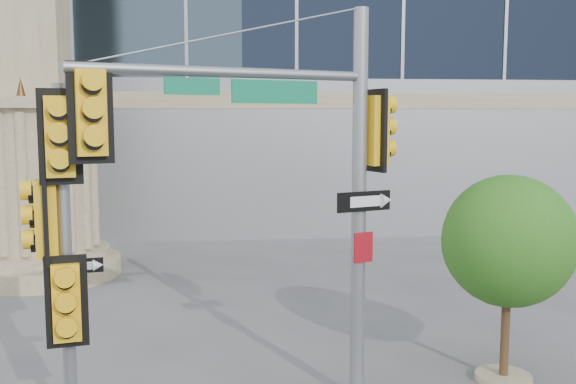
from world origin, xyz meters
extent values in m
cylinder|color=gray|center=(-6.00, 9.00, 0.25)|extent=(4.40, 4.40, 0.50)
cylinder|color=gray|center=(-6.00, 9.00, 0.65)|extent=(3.80, 3.80, 0.30)
cylinder|color=gray|center=(-6.00, 9.00, 2.80)|extent=(3.00, 3.00, 4.00)
cylinder|color=gray|center=(-6.00, 9.00, 4.95)|extent=(3.50, 3.50, 0.30)
cone|color=#472D14|center=(-4.70, 9.00, 5.35)|extent=(0.24, 0.24, 0.50)
cylinder|color=slate|center=(1.28, -0.06, 3.10)|extent=(0.23, 0.23, 6.19)
cylinder|color=slate|center=(-0.76, -0.79, 5.16)|extent=(4.13, 1.61, 0.14)
cube|color=#0E774F|center=(-0.07, -0.56, 4.90)|extent=(1.28, 0.49, 0.33)
cube|color=yellow|center=(-2.51, -1.42, 4.59)|extent=(0.63, 0.46, 1.29)
cube|color=yellow|center=(1.55, 0.04, 4.34)|extent=(0.46, 0.63, 1.29)
cube|color=black|center=(1.33, -0.19, 3.25)|extent=(0.90, 0.35, 0.31)
cube|color=maroon|center=(1.33, -0.19, 2.53)|extent=(0.32, 0.14, 0.47)
cylinder|color=slate|center=(-2.98, -1.00, 2.49)|extent=(0.18, 0.18, 4.99)
cube|color=yellow|center=(-2.94, -1.22, 4.29)|extent=(0.59, 0.38, 1.25)
cube|color=yellow|center=(-3.20, -1.04, 3.19)|extent=(0.38, 0.59, 1.25)
cube|color=yellow|center=(-2.94, -1.22, 2.09)|extent=(0.59, 0.38, 1.25)
cube|color=black|center=(-2.78, -1.08, 2.54)|extent=(0.61, 0.15, 0.20)
cylinder|color=gray|center=(3.98, 0.40, 0.05)|extent=(0.96, 0.96, 0.11)
cylinder|color=#382314|center=(3.98, 0.40, 0.96)|extent=(0.15, 0.15, 1.93)
sphere|color=#2B5C15|center=(3.98, 0.40, 2.46)|extent=(2.25, 2.25, 2.25)
sphere|color=#2B5C15|center=(4.46, 0.67, 2.14)|extent=(1.39, 1.39, 1.39)
sphere|color=#2B5C15|center=(3.60, 0.14, 2.20)|extent=(1.18, 1.18, 1.18)
camera|label=1|loc=(-0.90, -9.82, 4.52)|focal=40.00mm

